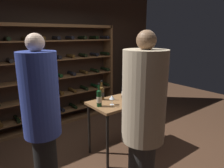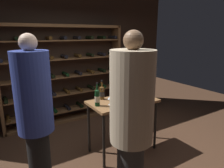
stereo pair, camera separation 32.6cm
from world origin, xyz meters
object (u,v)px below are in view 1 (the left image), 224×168
Objects in this scene: display_cabinet at (136,80)px; wine_glass_stemmed_center at (131,89)px; wine_bottle_amber_reserve at (99,98)px; person_guest_blue_shirt at (42,114)px; wine_glass_stemmed_right at (112,98)px; wine_bottle_gold_foil at (124,92)px; tasting_table at (123,106)px; wine_rack at (59,76)px; wine_bottle_black_capsule at (102,93)px; person_bystander_red_print at (143,118)px.

display_cabinet is 11.17× the size of wine_glass_stemmed_center.
person_guest_blue_shirt is at bearing -164.63° from wine_bottle_amber_reserve.
person_guest_blue_shirt is 13.25× the size of wine_glass_stemmed_right.
display_cabinet is 4.54× the size of wine_bottle_gold_foil.
display_cabinet is 4.28× the size of wine_bottle_amber_reserve.
person_guest_blue_shirt is (-1.42, -0.27, 0.31)m from tasting_table.
wine_glass_stemmed_center is at bearing -137.56° from display_cabinet.
wine_rack is 1.69m from wine_glass_stemmed_center.
tasting_table is 2.13m from display_cabinet.
display_cabinet is at bearing -10.15° from wine_rack.
display_cabinet reaches higher than wine_glass_stemmed_center.
wine_bottle_black_capsule is (-0.26, 0.23, 0.23)m from tasting_table.
wine_bottle_black_capsule is 0.30m from wine_glass_stemmed_right.
person_bystander_red_print reaches higher than wine_bottle_black_capsule.
wine_rack reaches higher than wine_glass_stemmed_right.
wine_bottle_amber_reserve reaches higher than wine_bottle_gold_foil.
wine_rack reaches higher than wine_bottle_black_capsule.
tasting_table is 3.44× the size of wine_bottle_black_capsule.
wine_glass_stemmed_right is (-1.92, -1.43, 0.25)m from display_cabinet.
person_guest_blue_shirt is 6.09× the size of wine_bottle_black_capsule.
display_cabinet is at bearing 36.58° from wine_glass_stemmed_right.
wine_rack reaches higher than wine_bottle_gold_foil.
wine_bottle_black_capsule is 0.96× the size of wine_bottle_gold_foil.
person_guest_blue_shirt is at bearing -156.68° from wine_bottle_black_capsule.
person_guest_blue_shirt is at bearing 164.11° from person_bystander_red_print.
wine_glass_stemmed_center is (0.60, -0.06, -0.02)m from wine_bottle_black_capsule.
tasting_table is at bearing -152.98° from wine_glass_stemmed_center.
person_bystander_red_print is (0.80, -0.78, 0.01)m from person_guest_blue_shirt.
wine_rack is 1.49m from wine_bottle_black_capsule.
display_cabinet is 2.05m from wine_bottle_gold_foil.
person_guest_blue_shirt is 1.82m from wine_glass_stemmed_center.
wine_rack is 1.77× the size of display_cabinet.
display_cabinet is at bearing 32.85° from wine_bottle_amber_reserve.
wine_bottle_gold_foil is 0.38m from wine_glass_stemmed_right.
tasting_table is 7.47× the size of wine_glass_stemmed_right.
wine_glass_stemmed_right is at bearing -94.41° from wine_bottle_black_capsule.
person_bystander_red_print reaches higher than wine_bottle_gold_foil.
wine_bottle_gold_foil is at bearing -121.05° from person_guest_blue_shirt.
person_guest_blue_shirt is at bearing -169.42° from tasting_table.
wine_bottle_amber_reserve is at bearing 110.47° from person_bystander_red_print.
tasting_table is 1.48m from person_guest_blue_shirt.
tasting_table is 3.10× the size of wine_bottle_amber_reserve.
display_cabinet is (1.99, -0.36, -0.31)m from wine_rack.
wine_bottle_amber_reserve is at bearing -118.02° from person_guest_blue_shirt.
person_bystander_red_print reaches higher than display_cabinet.
wine_bottle_black_capsule is 0.38m from wine_bottle_gold_foil.
wine_rack is 1.77m from tasting_table.
wine_bottle_amber_reserve is at bearing -167.65° from wine_glass_stemmed_center.
wine_bottle_black_capsule is at bearing 174.28° from wine_glass_stemmed_center.
wine_rack is 1.38× the size of person_guest_blue_shirt.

